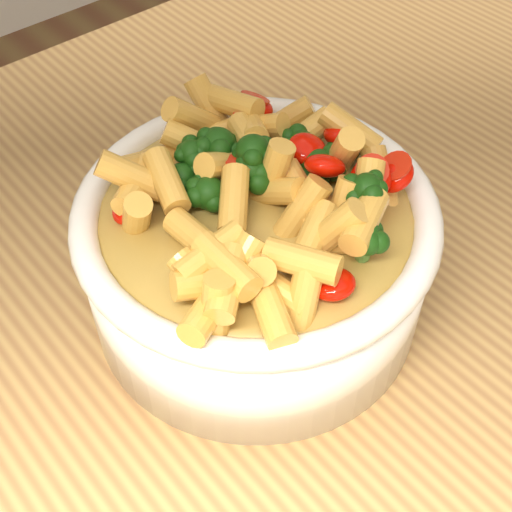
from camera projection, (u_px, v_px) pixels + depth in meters
table at (249, 330)px, 0.68m from camera, size 1.20×0.80×0.90m
serving_bowl at (256, 255)px, 0.53m from camera, size 0.26×0.26×0.11m
pasta_salad at (256, 186)px, 0.48m from camera, size 0.21×0.21×0.05m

